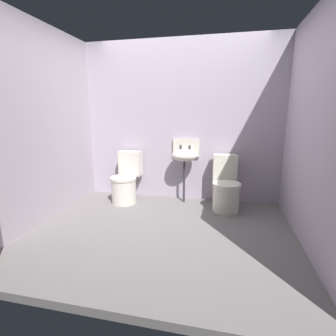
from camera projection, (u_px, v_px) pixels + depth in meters
The scene contains 7 objects.
ground_plane at pixel (163, 231), 3.14m from camera, with size 3.51×2.76×0.08m, color slate.
wall_back at pixel (181, 122), 4.03m from camera, with size 3.51×0.10×2.49m, color #B0A3B7.
wall_left at pixel (45, 124), 3.30m from camera, with size 0.10×2.56×2.49m, color #B3A7B3.
wall_right at pixel (315, 128), 2.61m from camera, with size 0.10×2.56×2.49m, color #AEA2B6.
toilet_left at pixel (126, 182), 4.03m from camera, with size 0.41×0.60×0.78m.
toilet_right at pixel (226, 188), 3.70m from camera, with size 0.45×0.63×0.78m.
sink at pixel (185, 155), 3.92m from camera, with size 0.42×0.35×0.99m.
Camera 1 is at (0.69, -2.81, 1.41)m, focal length 27.07 mm.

